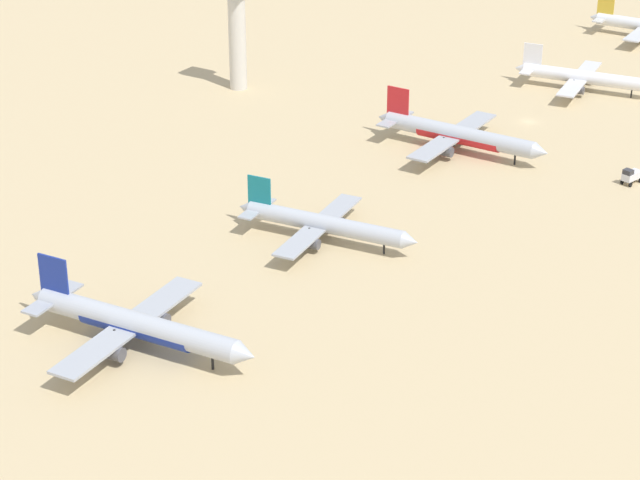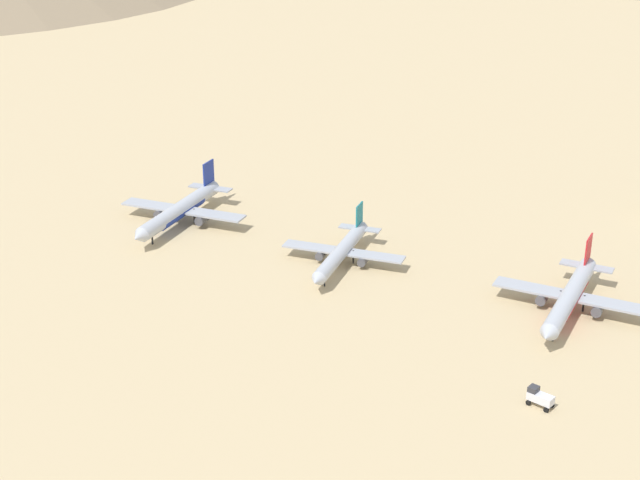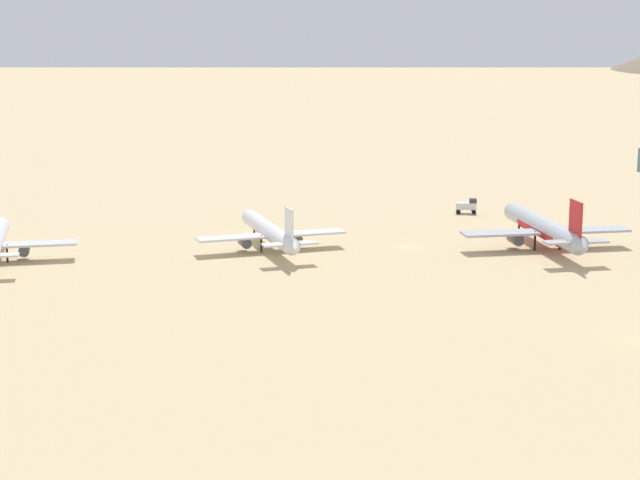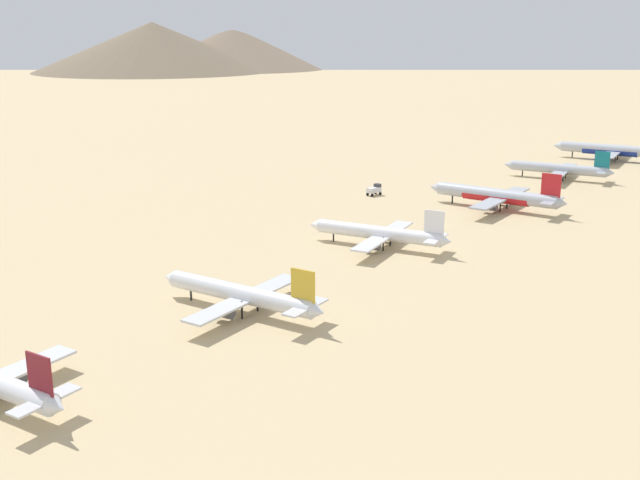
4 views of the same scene
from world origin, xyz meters
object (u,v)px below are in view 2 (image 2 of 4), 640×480
object	(u,v)px
parked_jet_1	(342,251)
service_truck	(539,397)
parked_jet_0	(181,210)
parked_jet_2	(570,296)

from	to	relation	value
parked_jet_1	service_truck	size ratio (longest dim) A/B	7.37
parked_jet_0	service_truck	distance (m)	128.67
parked_jet_2	parked_jet_0	bearing A→B (deg)	-93.44
parked_jet_1	parked_jet_2	size ratio (longest dim) A/B	0.89
parked_jet_2	service_truck	distance (m)	43.27
parked_jet_1	parked_jet_2	world-z (taller)	parked_jet_2
parked_jet_2	service_truck	bearing A→B (deg)	4.43
parked_jet_1	parked_jet_2	bearing A→B (deg)	88.66
service_truck	parked_jet_1	bearing A→B (deg)	-124.87
service_truck	parked_jet_2	bearing A→B (deg)	-175.57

